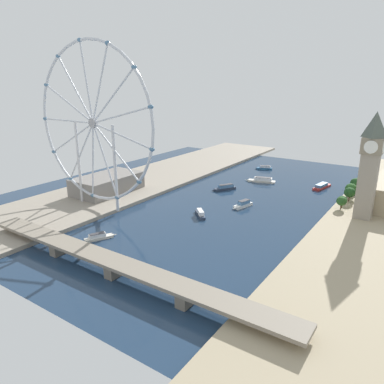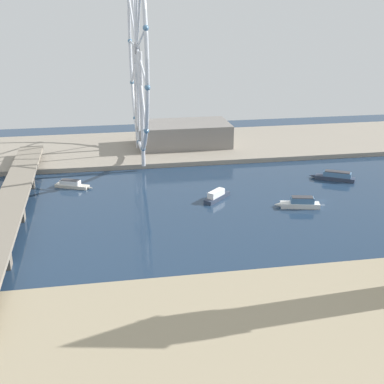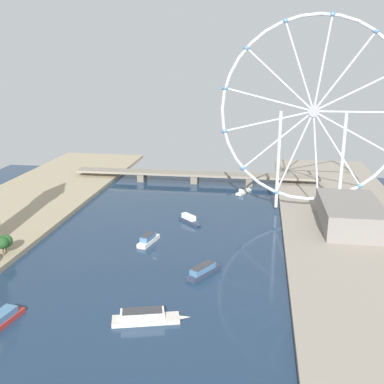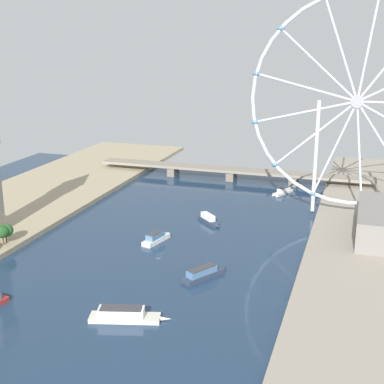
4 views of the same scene
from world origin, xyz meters
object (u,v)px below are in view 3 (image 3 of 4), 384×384
at_px(ferris_wheel, 313,112).
at_px(river_bridge, 195,175).
at_px(riverside_hall, 350,214).
at_px(tour_boat_5, 145,317).
at_px(tour_boat_1, 149,239).
at_px(tour_boat_2, 204,270).
at_px(tour_boat_3, 190,219).
at_px(tour_boat_4, 244,191).

bearing_deg(ferris_wheel, river_bridge, 142.33).
relative_size(riverside_hall, tour_boat_5, 1.94).
relative_size(river_bridge, tour_boat_1, 9.27).
bearing_deg(riverside_hall, tour_boat_1, -161.82).
bearing_deg(tour_boat_2, river_bridge, 40.51).
relative_size(tour_boat_1, tour_boat_3, 1.28).
bearing_deg(river_bridge, riverside_hall, -41.77).
relative_size(ferris_wheel, tour_boat_2, 5.33).
height_order(river_bridge, tour_boat_4, river_bridge).
relative_size(tour_boat_1, tour_boat_2, 0.94).
relative_size(river_bridge, tour_boat_3, 11.84).
distance_m(tour_boat_2, tour_boat_4, 154.71).
xyz_separation_m(river_bridge, tour_boat_4, (45.25, -27.81, -5.17)).
distance_m(tour_boat_4, tour_boat_5, 204.74).
height_order(tour_boat_2, tour_boat_5, tour_boat_2).
distance_m(ferris_wheel, tour_boat_5, 191.02).
relative_size(tour_boat_2, tour_boat_3, 1.36).
height_order(ferris_wheel, tour_boat_3, ferris_wheel).
bearing_deg(tour_boat_5, riverside_hall, 35.00).
xyz_separation_m(tour_boat_1, tour_boat_5, (19.23, -84.88, -0.04)).
relative_size(tour_boat_4, tour_boat_5, 0.66).
relative_size(river_bridge, tour_boat_4, 9.89).
distance_m(river_bridge, tour_boat_1, 145.20).
distance_m(ferris_wheel, tour_boat_1, 142.29).
xyz_separation_m(ferris_wheel, river_bridge, (-92.39, 71.34, -65.28)).
height_order(river_bridge, tour_boat_5, river_bridge).
relative_size(tour_boat_1, tour_boat_5, 0.71).
relative_size(ferris_wheel, river_bridge, 0.61).
bearing_deg(river_bridge, tour_boat_5, -87.03).
bearing_deg(tour_boat_5, tour_boat_1, 87.59).
height_order(riverside_hall, tour_boat_1, riverside_hall).
bearing_deg(tour_boat_1, tour_boat_4, -10.84).
bearing_deg(tour_boat_3, river_bridge, 141.03).
bearing_deg(riverside_hall, river_bridge, 138.23).
bearing_deg(tour_boat_4, river_bridge, -96.16).
bearing_deg(tour_boat_3, tour_boat_2, -30.95).
xyz_separation_m(tour_boat_2, tour_boat_3, (-19.52, 76.46, -0.14)).
xyz_separation_m(ferris_wheel, tour_boat_5, (-80.46, -158.48, -69.98)).
bearing_deg(tour_boat_3, tour_boat_1, -70.88).
height_order(tour_boat_2, tour_boat_3, tour_boat_2).
height_order(tour_boat_3, tour_boat_5, tour_boat_5).
relative_size(tour_boat_2, tour_boat_5, 0.75).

